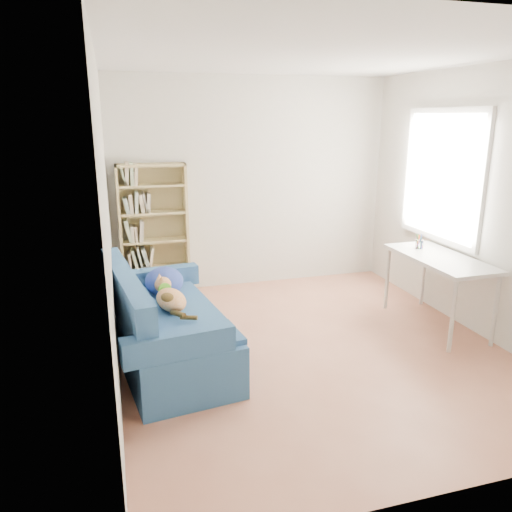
{
  "coord_description": "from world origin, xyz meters",
  "views": [
    {
      "loc": [
        -1.7,
        -4.02,
        2.13
      ],
      "look_at": [
        -0.44,
        0.32,
        0.85
      ],
      "focal_mm": 35.0,
      "sensor_mm": 36.0,
      "label": 1
    }
  ],
  "objects_px": {
    "bookshelf": "(154,236)",
    "pen_cup": "(419,243)",
    "sofa": "(163,326)",
    "desk": "(440,264)"
  },
  "relations": [
    {
      "from": "bookshelf",
      "to": "pen_cup",
      "type": "height_order",
      "value": "bookshelf"
    },
    {
      "from": "sofa",
      "to": "desk",
      "type": "xyz_separation_m",
      "value": [
        2.8,
        -0.0,
        0.35
      ]
    },
    {
      "from": "desk",
      "to": "pen_cup",
      "type": "xyz_separation_m",
      "value": [
        -0.02,
        0.35,
        0.13
      ]
    },
    {
      "from": "desk",
      "to": "pen_cup",
      "type": "relative_size",
      "value": 7.91
    },
    {
      "from": "bookshelf",
      "to": "desk",
      "type": "xyz_separation_m",
      "value": [
        2.7,
        -1.74,
        -0.06
      ]
    },
    {
      "from": "bookshelf",
      "to": "desk",
      "type": "bearing_deg",
      "value": -32.83
    },
    {
      "from": "sofa",
      "to": "pen_cup",
      "type": "height_order",
      "value": "pen_cup"
    },
    {
      "from": "pen_cup",
      "to": "sofa",
      "type": "bearing_deg",
      "value": -172.87
    },
    {
      "from": "sofa",
      "to": "bookshelf",
      "type": "relative_size",
      "value": 1.16
    },
    {
      "from": "sofa",
      "to": "bookshelf",
      "type": "bearing_deg",
      "value": 78.98
    }
  ]
}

